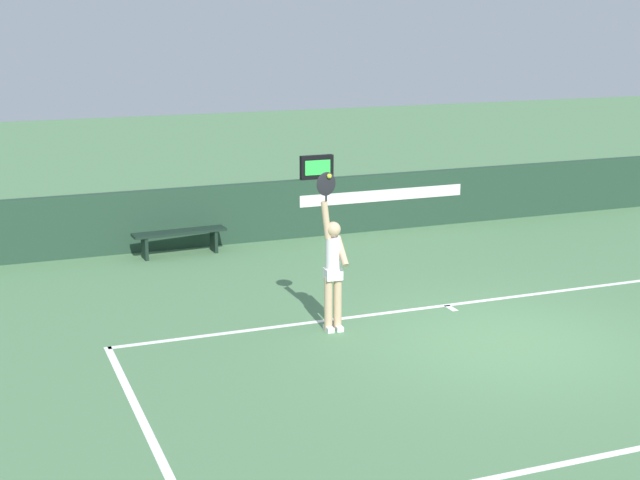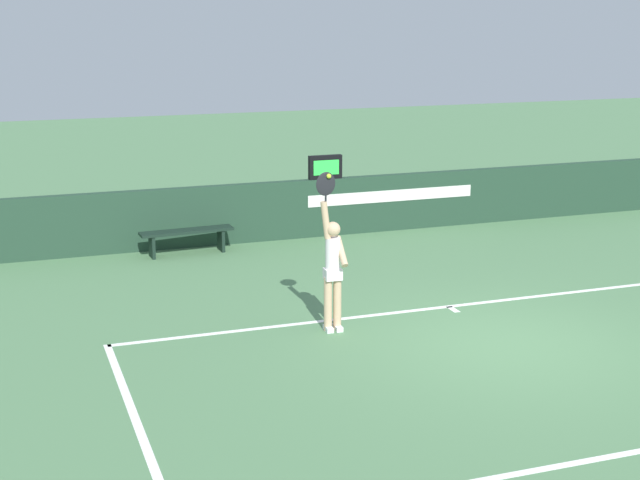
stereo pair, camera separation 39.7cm
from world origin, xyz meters
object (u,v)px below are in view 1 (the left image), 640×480
tennis_ball (329,176)px  courtside_bench_near (180,236)px  speed_display (317,167)px  tennis_player (333,266)px

tennis_ball → courtside_bench_near: size_ratio=0.04×
speed_display → tennis_ball: bearing=-109.3°
tennis_ball → tennis_player: bearing=18.1°
speed_display → tennis_player: 5.86m
tennis_ball → courtside_bench_near: (-1.04, 5.00, -1.91)m
speed_display → tennis_player: (-1.88, -5.53, -0.46)m
tennis_player → courtside_bench_near: (-1.11, 4.97, -0.59)m
speed_display → courtside_bench_near: size_ratio=0.39×
tennis_player → tennis_ball: 1.32m
speed_display → tennis_player: tennis_player is taller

